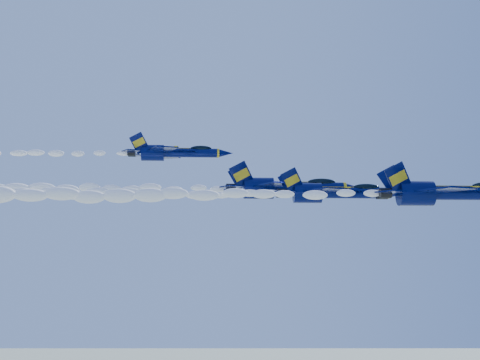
{
  "coord_description": "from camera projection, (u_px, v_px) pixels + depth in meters",
  "views": [
    {
      "loc": [
        -13.36,
        -83.09,
        143.51
      ],
      "look_at": [
        -8.18,
        1.16,
        152.64
      ],
      "focal_mm": 50.0,
      "sensor_mm": 36.0,
      "label": 1
    }
  ],
  "objects": [
    {
      "name": "smoke_trail_jet_lead",
      "position": [
        97.0,
        195.0,
        69.59
      ],
      "size": [
        59.71,
        2.22,
        2.0
      ],
      "primitive_type": "ellipsoid",
      "color": "white"
    },
    {
      "name": "jet_second",
      "position": [
        333.0,
        192.0,
        83.13
      ],
      "size": [
        16.26,
        13.34,
        6.04
      ],
      "color": "#02093C"
    },
    {
      "name": "smoke_trail_jet_second",
      "position": [
        33.0,
        194.0,
        80.84
      ],
      "size": [
        59.71,
        2.07,
        1.86
      ],
      "primitive_type": "ellipsoid",
      "color": "white"
    },
    {
      "name": "smoke_trail_jet_third",
      "position": [
        2.0,
        189.0,
        88.46
      ],
      "size": [
        59.71,
        2.41,
        2.17
      ],
      "primitive_type": "ellipsoid",
      "color": "white"
    },
    {
      "name": "jet_third",
      "position": [
        286.0,
        187.0,
        90.83
      ],
      "size": [
        18.91,
        15.51,
        7.03
      ],
      "color": "#02093C"
    },
    {
      "name": "jet_fourth",
      "position": [
        174.0,
        152.0,
        95.62
      ],
      "size": [
        15.03,
        12.33,
        5.59
      ],
      "color": "#02093C"
    },
    {
      "name": "jet_lead",
      "position": [
        447.0,
        193.0,
        71.91
      ],
      "size": [
        17.43,
        14.3,
        6.48
      ],
      "color": "#02093C"
    }
  ]
}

